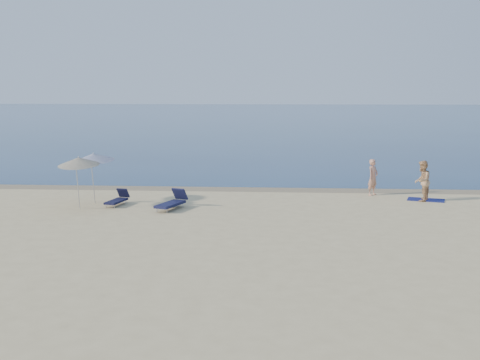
% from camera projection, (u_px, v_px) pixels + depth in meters
% --- Properties ---
extents(sea, '(240.00, 160.00, 0.01)m').
position_uv_depth(sea, '(293.00, 116.00, 110.04)').
color(sea, navy).
rests_on(sea, ground).
extents(wet_sand_strip, '(240.00, 1.60, 0.00)m').
position_uv_depth(wet_sand_strip, '(323.00, 190.00, 30.56)').
color(wet_sand_strip, '#847254').
rests_on(wet_sand_strip, ground).
extents(person_left, '(0.74, 0.76, 1.75)m').
position_uv_depth(person_left, '(373.00, 177.00, 29.02)').
color(person_left, tan).
rests_on(person_left, ground).
extents(person_right, '(1.03, 1.13, 1.87)m').
position_uv_depth(person_right, '(422.00, 181.00, 27.46)').
color(person_right, tan).
rests_on(person_right, ground).
extents(beach_towel, '(1.84, 1.35, 0.03)m').
position_uv_depth(beach_towel, '(426.00, 200.00, 27.86)').
color(beach_towel, '#0F154F').
rests_on(beach_towel, ground).
extents(umbrella_near, '(2.33, 2.35, 2.38)m').
position_uv_depth(umbrella_near, '(94.00, 157.00, 26.91)').
color(umbrella_near, silver).
rests_on(umbrella_near, ground).
extents(umbrella_far, '(1.96, 1.98, 2.36)m').
position_uv_depth(umbrella_far, '(79.00, 161.00, 25.57)').
color(umbrella_far, silver).
rests_on(umbrella_far, ground).
extents(lounger_left, '(0.81, 1.61, 0.68)m').
position_uv_depth(lounger_left, '(117.00, 200.00, 26.62)').
color(lounger_left, black).
rests_on(lounger_left, ground).
extents(lounger_right, '(1.22, 1.97, 0.83)m').
position_uv_depth(lounger_right, '(172.00, 202.00, 25.71)').
color(lounger_right, '#15183B').
rests_on(lounger_right, ground).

